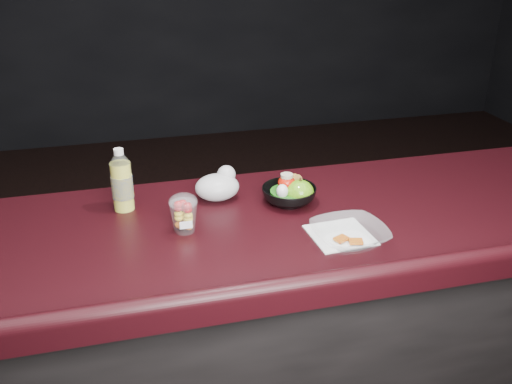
% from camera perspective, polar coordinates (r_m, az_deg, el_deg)
% --- Properties ---
extents(counter, '(4.06, 0.71, 1.02)m').
position_cam_1_polar(counter, '(1.91, -0.98, -16.78)').
color(counter, black).
rests_on(counter, ground).
extents(lemonade_bottle, '(0.06, 0.06, 0.19)m').
position_cam_1_polar(lemonade_bottle, '(1.72, -13.25, 0.75)').
color(lemonade_bottle, yellow).
rests_on(lemonade_bottle, counter).
extents(fruit_cup, '(0.08, 0.08, 0.11)m').
position_cam_1_polar(fruit_cup, '(1.57, -7.24, -2.05)').
color(fruit_cup, white).
rests_on(fruit_cup, counter).
extents(green_apple, '(0.09, 0.09, 0.09)m').
position_cam_1_polar(green_apple, '(1.72, 4.41, -0.09)').
color(green_apple, '#3B790D').
rests_on(green_apple, counter).
extents(plastic_bag, '(0.14, 0.11, 0.10)m').
position_cam_1_polar(plastic_bag, '(1.75, -3.78, 0.65)').
color(plastic_bag, silver).
rests_on(plastic_bag, counter).
extents(snack_bowl, '(0.17, 0.17, 0.09)m').
position_cam_1_polar(snack_bowl, '(1.73, 3.28, -0.17)').
color(snack_bowl, black).
rests_on(snack_bowl, counter).
extents(takeout_bowl, '(0.21, 0.21, 0.05)m').
position_cam_1_polar(takeout_bowl, '(1.53, 9.32, -4.28)').
color(takeout_bowl, silver).
rests_on(takeout_bowl, counter).
extents(paper_napkin, '(0.17, 0.17, 0.00)m').
position_cam_1_polar(paper_napkin, '(1.58, 8.41, -4.28)').
color(paper_napkin, white).
rests_on(paper_napkin, counter).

